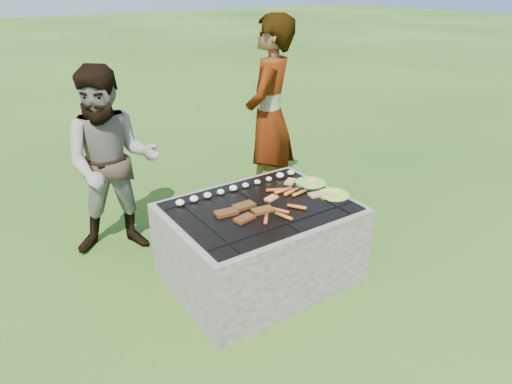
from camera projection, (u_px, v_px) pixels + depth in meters
lawn at (260, 276)px, 3.51m from camera, size 60.00×60.00×0.00m
fire_pit at (260, 245)px, 3.39m from camera, size 1.30×1.00×0.62m
mushrooms at (236, 187)px, 3.49m from camera, size 1.06×0.06×0.05m
pork_slabs at (244, 211)px, 3.15m from camera, size 0.39×0.26×0.02m
sausages at (285, 200)px, 3.30m from camera, size 0.57×0.49×0.03m
bread_on_grate at (296, 191)px, 3.46m from camera, size 0.44×0.41×0.02m
plate_far at (310, 183)px, 3.62m from camera, size 0.25×0.25×0.03m
plate_near at (333, 195)px, 3.42m from camera, size 0.32×0.32×0.03m
cook at (269, 118)px, 4.20m from camera, size 0.79×0.76×1.83m
bystander at (112, 164)px, 3.57m from camera, size 0.90×0.81×1.53m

